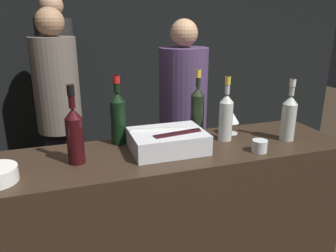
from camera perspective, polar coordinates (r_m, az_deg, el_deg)
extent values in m
cube|color=black|center=(3.84, -11.22, 14.28)|extent=(6.40, 0.06, 2.80)
cube|color=#2D2116|center=(1.91, 0.25, -18.29)|extent=(1.87, 0.50, 1.00)
cube|color=silver|center=(1.64, -0.06, -2.60)|extent=(0.37, 0.28, 0.10)
cylinder|color=black|center=(1.60, 1.66, -2.17)|extent=(0.25, 0.10, 0.07)
cylinder|color=#B2B7AD|center=(1.66, -1.59, -1.41)|extent=(0.30, 0.12, 0.07)
cylinder|color=silver|center=(1.93, 10.80, -1.22)|extent=(0.08, 0.08, 0.00)
cylinder|color=silver|center=(1.92, 10.86, -0.29)|extent=(0.01, 0.01, 0.06)
cone|color=silver|center=(1.90, 10.98, 1.62)|extent=(0.09, 0.09, 0.07)
cylinder|color=silver|center=(1.69, 15.66, -3.37)|extent=(0.08, 0.08, 0.06)
sphere|color=#EFB256|center=(1.69, 15.67, -3.28)|extent=(0.03, 0.03, 0.03)
cylinder|color=#B2B7AD|center=(1.88, 20.18, 0.65)|extent=(0.08, 0.08, 0.20)
cone|color=#B2B7AD|center=(1.85, 20.60, 4.30)|extent=(0.08, 0.08, 0.05)
cylinder|color=#B2B7AD|center=(1.84, 20.82, 6.31)|extent=(0.03, 0.03, 0.09)
cylinder|color=silver|center=(1.84, 20.91, 7.04)|extent=(0.03, 0.03, 0.04)
cylinder|color=black|center=(1.85, 5.11, 1.88)|extent=(0.07, 0.07, 0.23)
cone|color=black|center=(1.82, 5.23, 6.04)|extent=(0.07, 0.07, 0.04)
cylinder|color=black|center=(1.80, 5.29, 8.25)|extent=(0.02, 0.02, 0.10)
cylinder|color=gold|center=(1.80, 5.31, 9.09)|extent=(0.03, 0.03, 0.04)
cylinder|color=black|center=(1.54, -15.83, -2.51)|extent=(0.08, 0.08, 0.21)
cone|color=black|center=(1.50, -16.25, 2.14)|extent=(0.08, 0.08, 0.05)
cylinder|color=black|center=(1.48, -16.50, 4.94)|extent=(0.03, 0.03, 0.10)
cylinder|color=black|center=(1.47, -16.60, 6.03)|extent=(0.03, 0.03, 0.05)
cylinder|color=#B2B7AD|center=(1.79, 9.99, 0.80)|extent=(0.07, 0.07, 0.21)
cone|color=#B2B7AD|center=(1.76, 10.22, 4.76)|extent=(0.07, 0.07, 0.04)
cylinder|color=#B2B7AD|center=(1.75, 10.34, 6.97)|extent=(0.03, 0.03, 0.09)
cylinder|color=gold|center=(1.74, 10.39, 7.80)|extent=(0.03, 0.03, 0.04)
cylinder|color=black|center=(1.73, -8.64, 0.58)|extent=(0.08, 0.08, 0.23)
cone|color=black|center=(1.70, -8.86, 5.04)|extent=(0.08, 0.08, 0.05)
cylinder|color=black|center=(1.68, -8.97, 7.25)|extent=(0.03, 0.03, 0.08)
cylinder|color=red|center=(1.68, -9.01, 8.03)|extent=(0.04, 0.04, 0.04)
cube|color=black|center=(2.91, -17.35, -7.97)|extent=(0.26, 0.19, 0.79)
cylinder|color=#60564C|center=(2.68, -18.85, 6.74)|extent=(0.34, 0.34, 0.72)
sphere|color=#997051|center=(2.64, -19.92, 16.71)|extent=(0.21, 0.21, 0.21)
cube|color=black|center=(2.84, 2.44, -8.29)|extent=(0.29, 0.21, 0.74)
cylinder|color=#473356|center=(2.61, 2.65, 5.94)|extent=(0.38, 0.38, 0.69)
sphere|color=tan|center=(2.55, 2.80, 15.86)|extent=(0.21, 0.21, 0.21)
cube|color=black|center=(3.46, -17.40, -3.10)|extent=(0.25, 0.18, 0.87)
cylinder|color=black|center=(3.26, -18.77, 10.51)|extent=(0.33, 0.33, 0.78)
sphere|color=tan|center=(3.24, -19.69, 19.17)|extent=(0.21, 0.21, 0.21)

